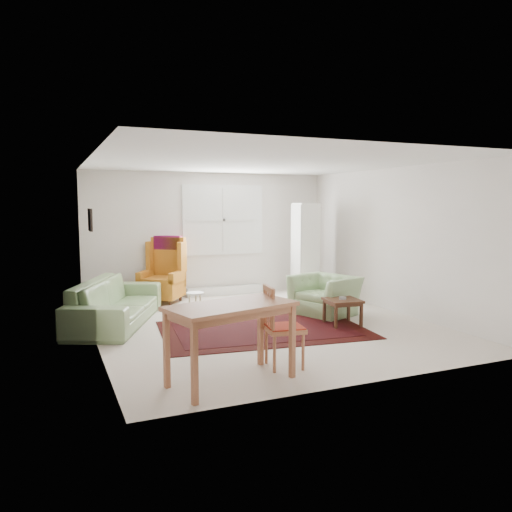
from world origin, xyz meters
name	(u,v)px	position (x,y,z in m)	size (l,w,h in m)	color
room	(259,243)	(0.02, 0.21, 1.26)	(5.04, 5.54, 2.51)	beige
rug	(264,329)	(-0.13, -0.31, 0.01)	(3.00, 1.93, 0.03)	black
sofa	(116,294)	(-2.10, 0.96, 0.48)	(2.37, 0.93, 0.96)	#87A76F
armchair	(325,291)	(1.28, 0.30, 0.39)	(1.01, 0.88, 0.79)	#87A76F
wingback_chair	(162,270)	(-1.07, 2.35, 0.63)	(0.73, 0.77, 1.26)	#C0711D
coffee_table	(342,312)	(1.12, -0.49, 0.21)	(0.50, 0.50, 0.41)	#442315
stool	(195,304)	(-0.79, 1.05, 0.20)	(0.30, 0.30, 0.40)	white
cabinet	(305,250)	(1.72, 1.82, 0.95)	(0.40, 0.76, 1.89)	white
desk	(231,343)	(-1.33, -2.17, 0.42)	(1.33, 0.66, 0.84)	#AC6A45
desk_chair	(284,327)	(-0.59, -1.93, 0.48)	(0.42, 0.42, 0.95)	#AC6A45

